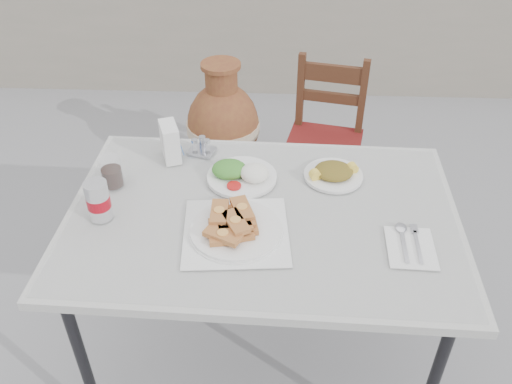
{
  "coord_description": "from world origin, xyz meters",
  "views": [
    {
      "loc": [
        0.18,
        -1.47,
        1.97
      ],
      "look_at": [
        0.11,
        -0.01,
        0.85
      ],
      "focal_mm": 38.0,
      "sensor_mm": 36.0,
      "label": 1
    }
  ],
  "objects_px": {
    "napkin_holder": "(170,142)",
    "salad_rice_plate": "(241,173)",
    "chair": "(324,140)",
    "cafe_table": "(262,224)",
    "salad_chopped_plate": "(334,173)",
    "cola_glass": "(112,173)",
    "pide_plate": "(236,225)",
    "soda_can": "(98,200)",
    "condiment_caddy": "(202,148)",
    "terracotta_urn": "(223,127)"
  },
  "relations": [
    {
      "from": "napkin_holder",
      "to": "salad_rice_plate",
      "type": "bearing_deg",
      "value": -44.45
    },
    {
      "from": "chair",
      "to": "cafe_table",
      "type": "bearing_deg",
      "value": -94.03
    },
    {
      "from": "salad_chopped_plate",
      "to": "chair",
      "type": "bearing_deg",
      "value": 87.14
    },
    {
      "from": "cola_glass",
      "to": "chair",
      "type": "bearing_deg",
      "value": 47.61
    },
    {
      "from": "pide_plate",
      "to": "soda_can",
      "type": "relative_size",
      "value": 2.6
    },
    {
      "from": "salad_chopped_plate",
      "to": "pide_plate",
      "type": "bearing_deg",
      "value": -136.11
    },
    {
      "from": "cafe_table",
      "to": "cola_glass",
      "type": "bearing_deg",
      "value": 166.57
    },
    {
      "from": "salad_rice_plate",
      "to": "condiment_caddy",
      "type": "xyz_separation_m",
      "value": [
        -0.16,
        0.17,
        -0.0
      ]
    },
    {
      "from": "cafe_table",
      "to": "salad_chopped_plate",
      "type": "distance_m",
      "value": 0.34
    },
    {
      "from": "salad_rice_plate",
      "to": "soda_can",
      "type": "xyz_separation_m",
      "value": [
        -0.45,
        -0.24,
        0.05
      ]
    },
    {
      "from": "cafe_table",
      "to": "chair",
      "type": "relative_size",
      "value": 1.57
    },
    {
      "from": "condiment_caddy",
      "to": "terracotta_urn",
      "type": "distance_m",
      "value": 1.08
    },
    {
      "from": "cola_glass",
      "to": "terracotta_urn",
      "type": "xyz_separation_m",
      "value": [
        0.27,
        1.19,
        -0.51
      ]
    },
    {
      "from": "salad_rice_plate",
      "to": "cola_glass",
      "type": "distance_m",
      "value": 0.46
    },
    {
      "from": "salad_rice_plate",
      "to": "salad_chopped_plate",
      "type": "height_order",
      "value": "salad_rice_plate"
    },
    {
      "from": "salad_rice_plate",
      "to": "chair",
      "type": "xyz_separation_m",
      "value": [
        0.38,
        0.86,
        -0.38
      ]
    },
    {
      "from": "pide_plate",
      "to": "cola_glass",
      "type": "distance_m",
      "value": 0.52
    },
    {
      "from": "cafe_table",
      "to": "napkin_holder",
      "type": "distance_m",
      "value": 0.49
    },
    {
      "from": "pide_plate",
      "to": "salad_chopped_plate",
      "type": "bearing_deg",
      "value": 43.89
    },
    {
      "from": "cafe_table",
      "to": "condiment_caddy",
      "type": "bearing_deg",
      "value": 125.28
    },
    {
      "from": "napkin_holder",
      "to": "terracotta_urn",
      "type": "relative_size",
      "value": 0.19
    },
    {
      "from": "cafe_table",
      "to": "salad_chopped_plate",
      "type": "xyz_separation_m",
      "value": [
        0.25,
        0.21,
        0.07
      ]
    },
    {
      "from": "terracotta_urn",
      "to": "pide_plate",
      "type": "bearing_deg",
      "value": -82.32
    },
    {
      "from": "cafe_table",
      "to": "salad_rice_plate",
      "type": "height_order",
      "value": "salad_rice_plate"
    },
    {
      "from": "salad_chopped_plate",
      "to": "napkin_holder",
      "type": "height_order",
      "value": "napkin_holder"
    },
    {
      "from": "soda_can",
      "to": "condiment_caddy",
      "type": "height_order",
      "value": "soda_can"
    },
    {
      "from": "pide_plate",
      "to": "cola_glass",
      "type": "bearing_deg",
      "value": 152.72
    },
    {
      "from": "salad_rice_plate",
      "to": "cola_glass",
      "type": "bearing_deg",
      "value": -172.84
    },
    {
      "from": "cola_glass",
      "to": "chair",
      "type": "relative_size",
      "value": 0.13
    },
    {
      "from": "pide_plate",
      "to": "cola_glass",
      "type": "height_order",
      "value": "cola_glass"
    },
    {
      "from": "condiment_caddy",
      "to": "terracotta_urn",
      "type": "height_order",
      "value": "condiment_caddy"
    },
    {
      "from": "salad_rice_plate",
      "to": "cola_glass",
      "type": "relative_size",
      "value": 2.24
    },
    {
      "from": "cola_glass",
      "to": "napkin_holder",
      "type": "bearing_deg",
      "value": 45.67
    },
    {
      "from": "salad_rice_plate",
      "to": "chair",
      "type": "relative_size",
      "value": 0.3
    },
    {
      "from": "salad_chopped_plate",
      "to": "condiment_caddy",
      "type": "xyz_separation_m",
      "value": [
        -0.5,
        0.14,
        0.01
      ]
    },
    {
      "from": "soda_can",
      "to": "terracotta_urn",
      "type": "distance_m",
      "value": 1.49
    },
    {
      "from": "soda_can",
      "to": "cafe_table",
      "type": "bearing_deg",
      "value": 5.52
    },
    {
      "from": "cafe_table",
      "to": "pide_plate",
      "type": "xyz_separation_m",
      "value": [
        -0.08,
        -0.11,
        0.09
      ]
    },
    {
      "from": "pide_plate",
      "to": "chair",
      "type": "relative_size",
      "value": 0.42
    },
    {
      "from": "salad_rice_plate",
      "to": "terracotta_urn",
      "type": "distance_m",
      "value": 1.25
    },
    {
      "from": "salad_chopped_plate",
      "to": "chair",
      "type": "height_order",
      "value": "chair"
    },
    {
      "from": "salad_chopped_plate",
      "to": "terracotta_urn",
      "type": "distance_m",
      "value": 1.32
    },
    {
      "from": "salad_rice_plate",
      "to": "salad_chopped_plate",
      "type": "bearing_deg",
      "value": 4.58
    },
    {
      "from": "pide_plate",
      "to": "salad_chopped_plate",
      "type": "relative_size",
      "value": 1.67
    },
    {
      "from": "chair",
      "to": "pide_plate",
      "type": "bearing_deg",
      "value": -96.35
    },
    {
      "from": "napkin_holder",
      "to": "condiment_caddy",
      "type": "xyz_separation_m",
      "value": [
        0.11,
        0.04,
        -0.05
      ]
    },
    {
      "from": "cola_glass",
      "to": "soda_can",
      "type": "bearing_deg",
      "value": -88.11
    },
    {
      "from": "napkin_holder",
      "to": "chair",
      "type": "bearing_deg",
      "value": 28.22
    },
    {
      "from": "soda_can",
      "to": "condiment_caddy",
      "type": "xyz_separation_m",
      "value": [
        0.29,
        0.4,
        -0.05
      ]
    },
    {
      "from": "cola_glass",
      "to": "cafe_table",
      "type": "bearing_deg",
      "value": -13.43
    }
  ]
}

